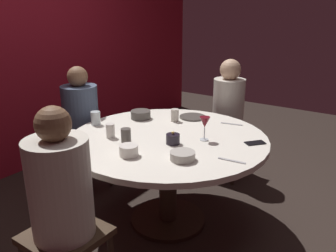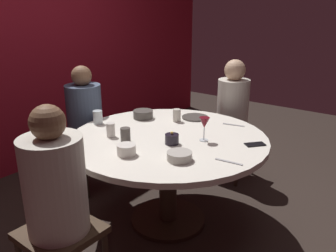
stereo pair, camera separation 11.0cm
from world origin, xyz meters
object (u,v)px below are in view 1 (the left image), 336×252
cup_center_front (175,115)px  seated_diner_left (61,190)px  candle_holder (173,139)px  bowl_salad_center (128,150)px  cell_phone (255,143)px  cup_by_left_diner (110,131)px  dining_table (168,152)px  wine_glass (205,123)px  seated_diner_right (228,106)px  cup_near_candle (96,118)px  dinner_plate (193,117)px  bowl_small_white (141,115)px  seated_diner_back (81,116)px  cup_by_right_diner (126,135)px  bowl_serving_large (183,156)px

cup_center_front → seated_diner_left: bearing=-173.0°
candle_holder → bowl_salad_center: candle_holder is taller
cell_phone → cup_by_left_diner: 1.05m
dining_table → wine_glass: (0.08, -0.26, 0.26)m
seated_diner_right → cup_near_candle: size_ratio=10.65×
dinner_plate → dining_table: bearing=-170.0°
dining_table → seated_diner_right: size_ratio=1.24×
cup_by_left_diner → cup_center_front: (0.60, -0.17, -0.00)m
bowl_small_white → bowl_salad_center: bearing=-146.4°
dining_table → seated_diner_back: bearing=90.0°
wine_glass → cell_phone: size_ratio=1.26×
dinner_plate → cup_near_candle: size_ratio=2.05×
cup_near_candle → cup_by_left_diner: 0.34m
seated_diner_right → cup_center_front: 0.73m
seated_diner_right → cup_by_right_diner: bearing=-7.7°
dinner_plate → bowl_salad_center: 0.95m
cup_center_front → cell_phone: bearing=-97.4°
cell_phone → bowl_salad_center: bowl_salad_center is taller
dinner_plate → bowl_small_white: bearing=127.9°
cell_phone → bowl_small_white: (-0.01, 1.04, 0.03)m
cup_near_candle → cup_center_front: bearing=-46.8°
dining_table → cell_phone: cell_phone is taller
cup_near_candle → dining_table: bearing=-79.3°
seated_diner_right → cup_by_right_diner: seated_diner_right is taller
wine_glass → cell_phone: (0.15, -0.33, -0.12)m
cup_near_candle → dinner_plate: bearing=-41.5°
dinner_plate → seated_diner_left: bearing=-176.6°
cell_phone → wine_glass: bearing=-116.8°
seated_diner_back → bowl_serving_large: (-0.30, -1.29, 0.04)m
wine_glass → cup_near_candle: (-0.21, 0.90, -0.07)m
candle_holder → bowl_serving_large: size_ratio=0.61×
dining_table → bowl_salad_center: bearing=179.4°
bowl_serving_large → bowl_salad_center: bowl_salad_center is taller
bowl_serving_large → seated_diner_back: bearing=77.0°
seated_diner_back → cup_center_front: size_ratio=11.06×
cup_center_front → bowl_salad_center: bearing=-168.6°
dinner_plate → bowl_salad_center: (-0.95, -0.08, 0.03)m
seated_diner_back → dinner_plate: 1.01m
seated_diner_left → wine_glass: seated_diner_left is taller
seated_diner_right → wine_glass: size_ratio=6.81×
cup_by_left_diner → cup_near_candle: bearing=64.6°
bowl_salad_center → cup_center_front: bearing=11.4°
bowl_serving_large → bowl_salad_center: bearing=114.1°
seated_diner_left → bowl_serving_large: seated_diner_left is taller
cup_near_candle → cup_by_left_diner: cup_near_candle is taller
dining_table → cup_center_front: size_ratio=14.01×
cup_by_left_diner → seated_diner_back: bearing=67.0°
bowl_salad_center → cup_center_front: (0.77, 0.16, 0.02)m
bowl_small_white → candle_holder: bearing=-120.4°
dinner_plate → seated_diner_back: bearing=119.8°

